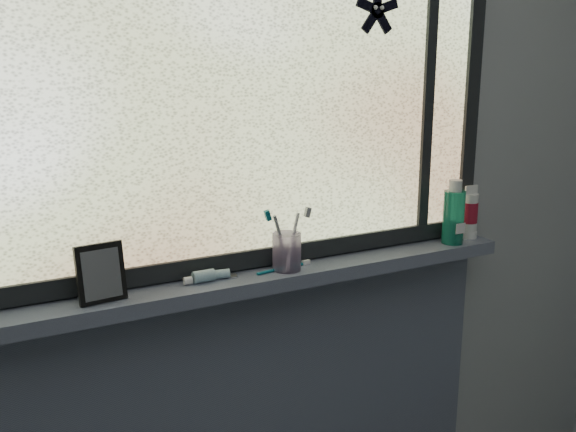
# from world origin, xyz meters

# --- Properties ---
(wall_back) EXTENTS (3.00, 0.01, 2.50)m
(wall_back) POSITION_xyz_m (0.00, 1.30, 1.25)
(wall_back) COLOR #9EA3A8
(wall_back) RESTS_ON ground
(windowsill) EXTENTS (1.62, 0.14, 0.04)m
(windowsill) POSITION_xyz_m (0.00, 1.23, 1.00)
(windowsill) COLOR slate
(windowsill) RESTS_ON wall_back
(window_pane) EXTENTS (1.50, 0.01, 1.00)m
(window_pane) POSITION_xyz_m (0.00, 1.28, 1.53)
(window_pane) COLOR silver
(window_pane) RESTS_ON wall_back
(frame_bottom) EXTENTS (1.60, 0.03, 0.05)m
(frame_bottom) POSITION_xyz_m (0.00, 1.28, 1.05)
(frame_bottom) COLOR black
(frame_bottom) RESTS_ON windowsill
(frame_right) EXTENTS (0.05, 0.03, 1.10)m
(frame_right) POSITION_xyz_m (0.78, 1.28, 1.53)
(frame_right) COLOR black
(frame_right) RESTS_ON wall_back
(frame_mullion) EXTENTS (0.03, 0.03, 1.00)m
(frame_mullion) POSITION_xyz_m (0.60, 1.28, 1.53)
(frame_mullion) COLOR black
(frame_mullion) RESTS_ON wall_back
(starfish_sticker) EXTENTS (0.15, 0.02, 0.15)m
(starfish_sticker) POSITION_xyz_m (0.40, 1.27, 1.72)
(starfish_sticker) COLOR black
(starfish_sticker) RESTS_ON window_pane
(vanity_mirror) EXTENTS (0.12, 0.07, 0.14)m
(vanity_mirror) POSITION_xyz_m (-0.42, 1.22, 1.09)
(vanity_mirror) COLOR black
(vanity_mirror) RESTS_ON windowsill
(toothpaste_tube) EXTENTS (0.18, 0.05, 0.03)m
(toothpaste_tube) POSITION_xyz_m (-0.13, 1.23, 1.04)
(toothpaste_tube) COLOR white
(toothpaste_tube) RESTS_ON windowsill
(toothbrush_cup) EXTENTS (0.09, 0.09, 0.10)m
(toothbrush_cup) POSITION_xyz_m (0.09, 1.22, 1.07)
(toothbrush_cup) COLOR #A78BB8
(toothbrush_cup) RESTS_ON windowsill
(toothbrush_lying) EXTENTS (0.19, 0.04, 0.01)m
(toothbrush_lying) POSITION_xyz_m (0.07, 1.22, 1.03)
(toothbrush_lying) COLOR #0C6273
(toothbrush_lying) RESTS_ON windowsill
(mouthwash_bottle) EXTENTS (0.08, 0.08, 0.17)m
(mouthwash_bottle) POSITION_xyz_m (0.67, 1.21, 1.12)
(mouthwash_bottle) COLOR #1A8B6C
(mouthwash_bottle) RESTS_ON windowsill
(cream_tube) EXTENTS (0.06, 0.06, 0.12)m
(cream_tube) POSITION_xyz_m (0.77, 1.24, 1.11)
(cream_tube) COLOR silver
(cream_tube) RESTS_ON windowsill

